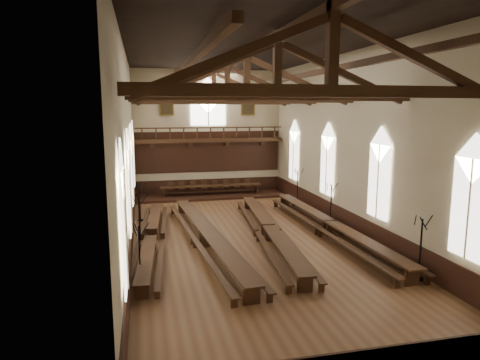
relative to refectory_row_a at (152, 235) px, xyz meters
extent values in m
plane|color=brown|center=(4.97, -0.17, -0.49)|extent=(26.00, 26.00, 0.00)
plane|color=#C1B791|center=(4.97, 12.83, 4.51)|extent=(12.00, 0.00, 12.00)
plane|color=#C1B791|center=(4.97, -13.17, 4.51)|extent=(12.00, 0.00, 12.00)
plane|color=#C1B791|center=(-1.03, -0.17, 4.51)|extent=(0.00, 26.00, 26.00)
plane|color=#C1B791|center=(10.97, -0.17, 4.51)|extent=(0.00, 26.00, 26.00)
plane|color=black|center=(4.97, -0.17, 9.51)|extent=(26.00, 26.00, 0.00)
cube|color=black|center=(4.97, 12.79, 0.11)|extent=(11.90, 0.08, 1.20)
cube|color=black|center=(-0.99, -0.17, 0.11)|extent=(0.08, 25.90, 1.20)
cube|color=black|center=(10.93, -0.17, 0.11)|extent=(0.08, 25.90, 1.20)
cube|color=white|center=(-0.93, -9.17, 2.91)|extent=(0.05, 1.80, 3.60)
cube|color=white|center=(-0.93, -9.17, 4.71)|extent=(0.05, 1.80, 1.80)
cylinder|color=#C1B791|center=(-0.89, -9.17, 2.91)|extent=(0.08, 0.08, 3.60)
cube|color=white|center=(-0.93, -3.17, 2.91)|extent=(0.05, 1.80, 3.60)
cube|color=white|center=(-0.93, -3.17, 4.71)|extent=(0.05, 1.80, 1.80)
cylinder|color=#C1B791|center=(-0.89, -3.17, 2.91)|extent=(0.08, 0.08, 3.60)
cube|color=white|center=(-0.93, 2.83, 2.91)|extent=(0.05, 1.80, 3.60)
cube|color=white|center=(-0.93, 2.83, 4.71)|extent=(0.05, 1.80, 1.80)
cylinder|color=#C1B791|center=(-0.89, 2.83, 2.91)|extent=(0.08, 0.08, 3.60)
cube|color=white|center=(-0.93, 8.83, 2.91)|extent=(0.05, 1.80, 3.60)
cube|color=white|center=(-0.93, 8.83, 4.71)|extent=(0.05, 1.80, 1.80)
cylinder|color=#C1B791|center=(-0.89, 8.83, 2.91)|extent=(0.08, 0.08, 3.60)
cube|color=white|center=(10.87, -9.17, 2.91)|extent=(0.05, 1.80, 3.60)
cube|color=white|center=(10.87, -9.17, 4.71)|extent=(0.05, 1.80, 1.80)
cylinder|color=#C1B791|center=(10.83, -9.17, 2.91)|extent=(0.08, 0.08, 3.60)
cube|color=white|center=(10.87, -3.17, 2.91)|extent=(0.05, 1.80, 3.60)
cube|color=white|center=(10.87, -3.17, 4.71)|extent=(0.05, 1.80, 1.80)
cylinder|color=#C1B791|center=(10.83, -3.17, 2.91)|extent=(0.08, 0.08, 3.60)
cube|color=white|center=(10.87, 2.83, 2.91)|extent=(0.05, 1.80, 3.60)
cube|color=white|center=(10.87, 2.83, 4.71)|extent=(0.05, 1.80, 1.80)
cylinder|color=#C1B791|center=(10.83, 2.83, 2.91)|extent=(0.08, 0.08, 3.60)
cube|color=white|center=(10.87, 8.83, 2.91)|extent=(0.05, 1.80, 3.60)
cube|color=white|center=(10.87, 8.83, 4.71)|extent=(0.05, 1.80, 1.80)
cylinder|color=#C1B791|center=(10.83, 8.83, 2.91)|extent=(0.08, 0.08, 3.60)
cube|color=white|center=(4.97, 12.73, 6.31)|extent=(2.80, 0.05, 2.40)
cube|color=white|center=(4.97, 12.73, 7.51)|extent=(2.80, 0.05, 2.80)
cylinder|color=#C1B791|center=(4.97, 12.69, 6.31)|extent=(0.10, 0.10, 2.40)
cube|color=#3E2613|center=(4.97, 12.18, 3.91)|extent=(11.80, 1.20, 0.20)
cube|color=black|center=(4.97, 12.77, 2.96)|extent=(11.80, 0.10, 3.30)
cube|color=#3E2613|center=(4.97, 11.64, 4.96)|extent=(11.60, 0.12, 0.10)
cube|color=#3E2613|center=(4.97, 11.64, 4.06)|extent=(11.60, 0.12, 0.10)
cube|color=#3E2613|center=(0.47, 12.58, 3.66)|extent=(0.35, 0.40, 0.50)
cube|color=#3E2613|center=(3.47, 12.58, 3.66)|extent=(0.35, 0.40, 0.50)
cube|color=#3E2613|center=(6.47, 12.58, 3.66)|extent=(0.35, 0.40, 0.50)
cube|color=#3E2613|center=(9.47, 12.58, 3.66)|extent=(0.35, 0.40, 0.50)
cube|color=brown|center=(1.67, 12.74, 6.61)|extent=(1.15, 0.06, 1.45)
cube|color=black|center=(1.67, 12.70, 6.61)|extent=(0.95, 0.04, 1.25)
cube|color=brown|center=(8.27, 12.74, 6.61)|extent=(1.15, 0.06, 1.45)
cube|color=black|center=(8.27, 12.70, 6.61)|extent=(0.95, 0.04, 1.25)
cube|color=#3E2613|center=(4.97, -10.17, 6.91)|extent=(11.70, 0.35, 0.35)
cube|color=#3E2613|center=(4.97, -10.17, 8.21)|extent=(0.30, 0.30, 2.40)
cube|color=#3E2613|center=(2.09, -10.17, 7.81)|extent=(5.44, 0.26, 2.40)
cube|color=#3E2613|center=(7.85, -10.17, 7.81)|extent=(5.44, 0.26, 2.40)
cube|color=#3E2613|center=(4.97, -5.17, 6.91)|extent=(11.70, 0.35, 0.35)
cube|color=#3E2613|center=(4.97, -5.17, 8.21)|extent=(0.30, 0.30, 2.40)
cube|color=#3E2613|center=(2.09, -5.17, 7.81)|extent=(5.44, 0.26, 2.40)
cube|color=#3E2613|center=(7.85, -5.17, 7.81)|extent=(5.44, 0.26, 2.40)
cube|color=#3E2613|center=(4.97, -0.17, 6.91)|extent=(11.70, 0.35, 0.35)
cube|color=#3E2613|center=(4.97, -0.17, 8.21)|extent=(0.30, 0.30, 2.40)
cube|color=#3E2613|center=(2.09, -0.17, 7.81)|extent=(5.44, 0.26, 2.40)
cube|color=#3E2613|center=(7.85, -0.17, 7.81)|extent=(5.44, 0.26, 2.40)
cube|color=#3E2613|center=(4.97, 4.83, 6.91)|extent=(11.70, 0.35, 0.35)
cube|color=#3E2613|center=(4.97, 4.83, 8.21)|extent=(0.30, 0.30, 2.40)
cube|color=#3E2613|center=(2.09, 4.83, 7.81)|extent=(5.44, 0.26, 2.40)
cube|color=#3E2613|center=(7.85, 4.83, 7.81)|extent=(5.44, 0.26, 2.40)
cube|color=#3E2613|center=(4.97, 9.83, 6.91)|extent=(11.70, 0.35, 0.35)
cube|color=#3E2613|center=(4.97, 9.83, 8.21)|extent=(0.30, 0.30, 2.40)
cube|color=#3E2613|center=(2.09, 9.83, 7.81)|extent=(5.44, 0.26, 2.40)
cube|color=#3E2613|center=(7.85, 9.83, 7.81)|extent=(5.44, 0.26, 2.40)
cube|color=#3E2613|center=(1.61, -0.17, 8.21)|extent=(0.25, 25.70, 0.25)
cube|color=#3E2613|center=(8.33, -0.17, 8.21)|extent=(0.25, 25.70, 0.25)
cube|color=#3E2613|center=(4.97, -0.17, 9.21)|extent=(0.30, 25.70, 0.30)
cube|color=#3E2613|center=(0.00, -3.70, 0.15)|extent=(1.11, 6.27, 0.07)
cube|color=#3E2613|center=(0.00, -6.51, -0.19)|extent=(0.53, 0.11, 0.60)
cube|color=#3E2613|center=(0.00, -0.89, -0.19)|extent=(0.53, 0.11, 0.60)
cube|color=#3E2613|center=(0.00, -3.70, -0.26)|extent=(0.50, 5.51, 0.07)
cube|color=#3E2613|center=(-0.55, -3.66, -0.11)|extent=(0.73, 6.24, 0.05)
cube|color=#3E2613|center=(-0.55, -6.51, -0.31)|extent=(0.20, 0.08, 0.35)
cube|color=#3E2613|center=(-0.55, -0.81, -0.31)|extent=(0.20, 0.08, 0.35)
cube|color=#3E2613|center=(0.55, -3.74, -0.11)|extent=(0.73, 6.24, 0.05)
cube|color=#3E2613|center=(0.55, -6.59, -0.31)|extent=(0.20, 0.08, 0.35)
cube|color=#3E2613|center=(0.55, -0.89, -0.31)|extent=(0.20, 0.08, 0.35)
cube|color=#3E2613|center=(0.00, 3.70, 0.15)|extent=(1.11, 6.27, 0.07)
cube|color=#3E2613|center=(0.00, 0.89, -0.19)|extent=(0.53, 0.11, 0.60)
cube|color=#3E2613|center=(0.00, 6.51, -0.19)|extent=(0.53, 0.11, 0.60)
cube|color=#3E2613|center=(0.00, 3.70, -0.26)|extent=(0.50, 5.51, 0.07)
cube|color=#3E2613|center=(-0.55, 3.74, -0.11)|extent=(0.73, 6.24, 0.05)
cube|color=#3E2613|center=(-0.55, 0.89, -0.31)|extent=(0.20, 0.08, 0.35)
cube|color=#3E2613|center=(-0.55, 6.59, -0.31)|extent=(0.20, 0.08, 0.35)
cube|color=#3E2613|center=(0.55, 3.66, -0.11)|extent=(0.73, 6.24, 0.05)
cube|color=#3E2613|center=(0.55, 0.81, -0.31)|extent=(0.20, 0.08, 0.35)
cube|color=#3E2613|center=(0.55, 6.51, -0.31)|extent=(0.20, 0.08, 0.35)
cube|color=#3E2613|center=(2.73, -4.43, 0.28)|extent=(1.32, 7.56, 0.09)
cube|color=#3E2613|center=(2.73, -7.81, -0.13)|extent=(0.64, 0.13, 0.72)
cube|color=#3E2613|center=(2.73, -1.05, -0.13)|extent=(0.64, 0.13, 0.72)
cube|color=#3E2613|center=(2.73, -4.43, -0.22)|extent=(0.59, 6.65, 0.09)
cube|color=#3E2613|center=(2.06, -4.48, -0.04)|extent=(0.87, 7.52, 0.06)
cube|color=#3E2613|center=(2.06, -7.92, -0.28)|extent=(0.25, 0.09, 0.42)
cube|color=#3E2613|center=(2.06, -1.04, -0.28)|extent=(0.25, 0.09, 0.42)
cube|color=#3E2613|center=(3.39, -4.38, -0.04)|extent=(0.87, 7.52, 0.06)
cube|color=#3E2613|center=(3.39, -7.82, -0.28)|extent=(0.25, 0.09, 0.42)
cube|color=#3E2613|center=(3.39, -0.94, -0.28)|extent=(0.25, 0.09, 0.42)
cube|color=#3E2613|center=(2.73, 2.97, 0.28)|extent=(1.32, 7.56, 0.09)
cube|color=#3E2613|center=(2.73, -0.41, -0.13)|extent=(0.64, 0.13, 0.72)
cube|color=#3E2613|center=(2.73, 6.35, -0.13)|extent=(0.64, 0.13, 0.72)
cube|color=#3E2613|center=(2.73, 2.97, -0.22)|extent=(0.59, 6.65, 0.09)
cube|color=#3E2613|center=(2.06, 2.92, -0.04)|extent=(0.87, 7.52, 0.06)
cube|color=#3E2613|center=(2.06, -0.52, -0.28)|extent=(0.25, 0.09, 0.42)
cube|color=#3E2613|center=(2.06, 6.36, -0.28)|extent=(0.25, 0.09, 0.42)
cube|color=#3E2613|center=(3.39, 3.02, -0.04)|extent=(0.87, 7.52, 0.06)
cube|color=#3E2613|center=(3.39, -0.42, -0.28)|extent=(0.25, 0.09, 0.42)
cube|color=#3E2613|center=(3.39, 6.46, -0.28)|extent=(0.25, 0.09, 0.42)
cube|color=#3E2613|center=(6.19, -4.05, 0.24)|extent=(1.38, 7.20, 0.08)
cube|color=#3E2613|center=(6.19, -7.28, -0.14)|extent=(0.61, 0.14, 0.69)
cube|color=#3E2613|center=(6.19, -0.83, -0.14)|extent=(0.61, 0.14, 0.69)
cube|color=#3E2613|center=(6.19, -4.05, -0.23)|extent=(0.67, 6.33, 0.08)
cube|color=#3E2613|center=(5.56, -3.99, -0.06)|extent=(0.95, 7.16, 0.06)
cube|color=#3E2613|center=(5.56, -7.27, -0.29)|extent=(0.23, 0.09, 0.40)
cube|color=#3E2613|center=(5.56, -0.72, -0.29)|extent=(0.23, 0.09, 0.40)
cube|color=#3E2613|center=(6.82, -4.11, -0.06)|extent=(0.95, 7.16, 0.06)
cube|color=#3E2613|center=(6.82, -7.39, -0.29)|extent=(0.23, 0.09, 0.40)
cube|color=#3E2613|center=(6.82, -0.83, -0.29)|extent=(0.23, 0.09, 0.40)
cube|color=#3E2613|center=(6.19, 3.35, 0.24)|extent=(1.38, 7.20, 0.08)
cube|color=#3E2613|center=(6.19, 0.12, -0.14)|extent=(0.61, 0.14, 0.69)
cube|color=#3E2613|center=(6.19, 6.57, -0.14)|extent=(0.61, 0.14, 0.69)
cube|color=#3E2613|center=(6.19, 3.35, -0.23)|extent=(0.67, 6.33, 0.08)
cube|color=#3E2613|center=(5.56, 3.41, -0.06)|extent=(0.95, 7.16, 0.06)
cube|color=#3E2613|center=(5.56, 0.13, -0.29)|extent=(0.23, 0.09, 0.40)
cube|color=#3E2613|center=(5.56, 6.68, -0.29)|extent=(0.23, 0.09, 0.40)
cube|color=#3E2613|center=(6.82, 3.29, -0.06)|extent=(0.95, 7.16, 0.06)
cube|color=#3E2613|center=(6.82, 0.01, -0.29)|extent=(0.23, 0.09, 0.40)
cube|color=#3E2613|center=(6.82, 6.57, -0.29)|extent=(0.23, 0.09, 0.40)
cube|color=#3E2613|center=(9.66, -4.20, 0.29)|extent=(0.95, 7.68, 0.09)
cube|color=#3E2613|center=(9.66, -7.65, -0.12)|extent=(0.65, 0.10, 0.73)
cube|color=#3E2613|center=(9.66, -0.75, -0.12)|extent=(0.65, 0.10, 0.73)
cube|color=#3E2613|center=(9.66, -4.20, -0.21)|extent=(0.25, 6.79, 0.09)
cube|color=#3E2613|center=(8.98, -4.22, -0.03)|extent=(0.49, 7.67, 0.07)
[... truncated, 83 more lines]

